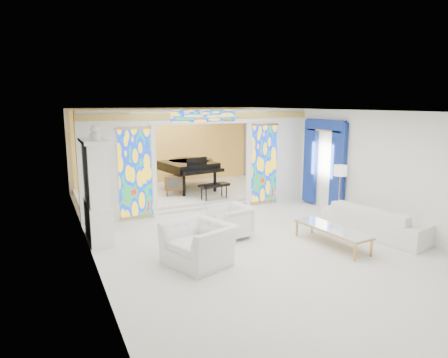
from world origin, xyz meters
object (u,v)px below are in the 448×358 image
armchair_left (199,244)px  sofa (376,221)px  armchair_right (230,222)px  china_cabinet (97,191)px  coffee_table (332,229)px  tv_console (173,183)px  grand_piano (190,166)px

armchair_left → sofa: size_ratio=0.50×
armchair_left → armchair_right: size_ratio=1.46×
china_cabinet → coffee_table: china_cabinet is taller
china_cabinet → tv_console: size_ratio=4.14×
grand_piano → tv_console: 1.23m
grand_piano → tv_console: grand_piano is taller
armchair_left → tv_console: (1.15, 5.22, 0.19)m
armchair_right → sofa: armchair_right is taller
armchair_right → grand_piano: (0.78, 4.83, 0.60)m
china_cabinet → tv_console: china_cabinet is taller
china_cabinet → grand_piano: 5.17m
armchair_left → armchair_right: armchair_left is taller
coffee_table → tv_console: size_ratio=2.99×
coffee_table → grand_piano: bearing=99.5°
armchair_left → sofa: bearing=67.5°
coffee_table → grand_piano: size_ratio=0.61×
china_cabinet → sofa: china_cabinet is taller
china_cabinet → coffee_table: (4.71, -2.65, -0.78)m
grand_piano → armchair_left: bearing=-118.5°
sofa → armchair_right: bearing=54.9°
armchair_left → armchair_right: 1.70m
armchair_left → sofa: armchair_left is taller
china_cabinet → armchair_left: 2.93m
sofa → armchair_left: bearing=74.6°
armchair_right → coffee_table: (1.84, -1.48, -0.00)m
armchair_right → grand_piano: 4.93m
sofa → coffee_table: 1.46m
grand_piano → china_cabinet: bearing=-144.6°
china_cabinet → coffee_table: 5.46m
armchair_left → grand_piano: 6.34m
tv_console → sofa: bearing=-44.4°
grand_piano → coffee_table: bearing=-90.2°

